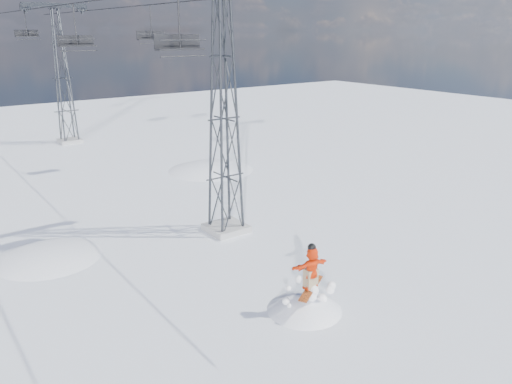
# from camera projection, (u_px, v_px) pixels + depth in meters

# --- Properties ---
(ground) EXTENTS (120.00, 120.00, 0.00)m
(ground) POSITION_uv_depth(u_px,v_px,m) (330.00, 305.00, 17.75)
(ground) COLOR white
(ground) RESTS_ON ground
(snow_terrain) EXTENTS (39.00, 37.00, 22.00)m
(snow_terrain) POSITION_uv_depth(u_px,v_px,m) (56.00, 319.00, 34.32)
(snow_terrain) COLOR white
(snow_terrain) RESTS_ON ground
(lift_tower_near) EXTENTS (5.20, 1.80, 11.43)m
(lift_tower_near) POSITION_uv_depth(u_px,v_px,m) (224.00, 119.00, 22.65)
(lift_tower_near) COLOR #999999
(lift_tower_near) RESTS_ON ground
(lift_tower_far) EXTENTS (5.20, 1.80, 11.43)m
(lift_tower_far) POSITION_uv_depth(u_px,v_px,m) (63.00, 79.00, 41.83)
(lift_tower_far) COLOR #999999
(lift_tower_far) RESTS_ON ground
(haul_cables) EXTENTS (4.46, 51.00, 0.06)m
(haul_cables) POSITION_uv_depth(u_px,v_px,m) (118.00, 4.00, 29.81)
(haul_cables) COLOR black
(haul_cables) RESTS_ON ground
(snowboarder_jump) EXTENTS (4.40, 4.40, 6.57)m
(snowboarder_jump) POSITION_uv_depth(u_px,v_px,m) (303.00, 350.00, 17.97)
(snowboarder_jump) COLOR white
(snowboarder_jump) RESTS_ON ground
(lift_chair_near) EXTENTS (2.06, 0.59, 2.56)m
(lift_chair_near) POSITION_uv_depth(u_px,v_px,m) (179.00, 44.00, 20.25)
(lift_chair_near) COLOR black
(lift_chair_near) RESTS_ON ground
(lift_chair_mid) EXTENTS (1.89, 0.54, 2.35)m
(lift_chair_mid) POSITION_uv_depth(u_px,v_px,m) (151.00, 36.00, 31.94)
(lift_chair_mid) COLOR black
(lift_chair_mid) RESTS_ON ground
(lift_chair_far) EXTENTS (2.22, 0.64, 2.75)m
(lift_chair_far) POSITION_uv_depth(u_px,v_px,m) (77.00, 42.00, 30.51)
(lift_chair_far) COLOR black
(lift_chair_far) RESTS_ON ground
(lift_chair_extra) EXTENTS (1.81, 0.52, 2.25)m
(lift_chair_extra) POSITION_uv_depth(u_px,v_px,m) (27.00, 34.00, 39.99)
(lift_chair_extra) COLOR black
(lift_chair_extra) RESTS_ON ground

